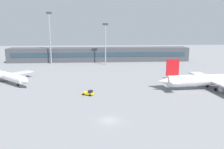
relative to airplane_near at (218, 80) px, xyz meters
The scene contains 7 objects.
ground_plane 43.48m from the airplane_near, 161.25° to the left, with size 400.00×400.00×0.00m, color gray.
terminal_building 84.39m from the airplane_near, 119.11° to the left, with size 116.80×12.13×9.00m.
airplane_near is the anchor object (origin of this frame).
airplane_mid 82.79m from the airplane_near, 168.47° to the left, with size 28.73×27.63×9.11m.
baggage_tug_yellow 46.68m from the airplane_near, behind, with size 3.87×3.09×1.75m.
floodlight_tower_west 96.84m from the airplane_near, 137.83° to the left, with size 3.20×0.80×30.96m.
floodlight_tower_east 70.45m from the airplane_near, 122.98° to the left, with size 3.20×0.80×24.37m.
Camera 1 is at (-3.04, -50.76, 21.57)m, focal length 36.56 mm.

